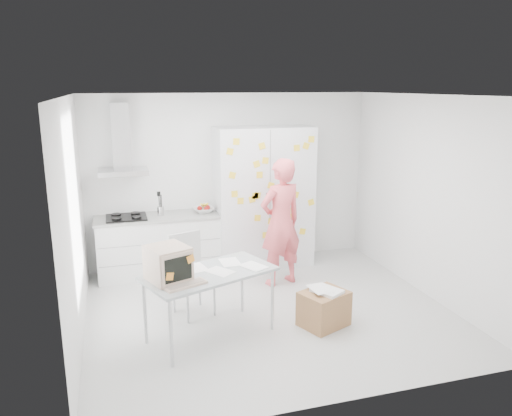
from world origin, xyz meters
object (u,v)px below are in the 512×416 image
object	(u,v)px
chair	(190,269)
cardboard_box	(324,308)
desk	(184,269)
person	(281,222)

from	to	relation	value
chair	cardboard_box	size ratio (longest dim) A/B	1.56
desk	chair	xyz separation A→B (m)	(0.18, 0.77, -0.30)
person	chair	xyz separation A→B (m)	(-1.40, -0.57, -0.34)
person	desk	distance (m)	2.07
chair	cardboard_box	distance (m)	1.72
person	chair	bearing A→B (deg)	5.95
cardboard_box	desk	bearing A→B (deg)	178.32
desk	cardboard_box	world-z (taller)	desk
person	cardboard_box	bearing A→B (deg)	76.78
desk	cardboard_box	xyz separation A→B (m)	(1.65, -0.05, -0.66)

